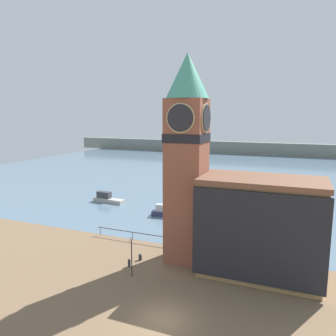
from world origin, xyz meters
TOP-DOWN VIEW (x-y plane):
  - ground_plane at (0.00, 0.00)m, footprint 160.00×160.00m
  - water at (0.00, 73.99)m, footprint 160.00×120.00m
  - far_shoreline at (0.00, 113.99)m, footprint 180.00×3.00m
  - pier_railing at (-9.96, 13.74)m, footprint 10.26×0.08m
  - clock_tower at (-1.88, 11.07)m, footprint 4.45×4.45m
  - pier_building at (5.98, 10.47)m, footprint 11.83×6.59m
  - boat_near at (-9.24, 24.88)m, footprint 6.72×2.48m
  - boat_far at (-23.12, 28.54)m, footprint 6.24×2.11m
  - mooring_bollard_near at (-6.79, 7.09)m, footprint 0.30×0.30m
  - mooring_bollard_far at (-6.43, 8.92)m, footprint 0.38×0.38m
  - lamp_post at (-5.50, 5.31)m, footprint 0.32×0.32m

SIDE VIEW (x-z plane):
  - water at x=0.00m, z-range 0.00..0.00m
  - ground_plane at x=0.00m, z-range 0.00..0.00m
  - mooring_bollard_far at x=-6.43m, z-range 0.02..0.72m
  - mooring_bollard_near at x=-6.79m, z-range 0.04..0.87m
  - boat_far at x=-23.12m, z-range -0.26..1.57m
  - boat_near at x=-9.24m, z-range -0.26..1.57m
  - pier_railing at x=-9.96m, z-range 0.41..1.50m
  - far_shoreline at x=0.00m, z-range 0.00..5.00m
  - lamp_post at x=-5.50m, z-range 0.79..4.81m
  - pier_building at x=5.98m, z-range 0.02..9.78m
  - clock_tower at x=-1.88m, z-range 0.66..22.59m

